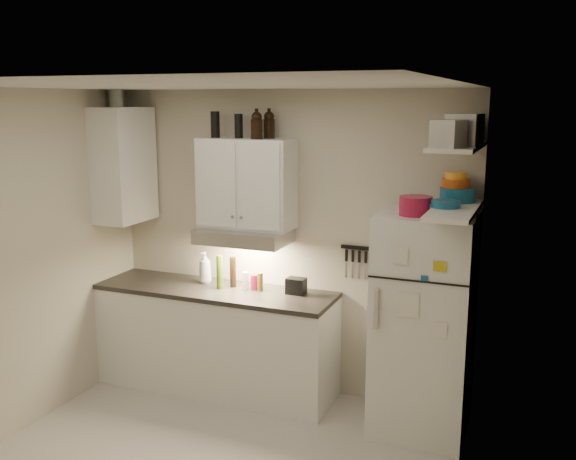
% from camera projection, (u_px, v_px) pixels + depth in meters
% --- Properties ---
extents(ceiling, '(3.20, 3.00, 0.02)m').
position_uv_depth(ceiling, '(194.00, 83.00, 3.89)').
color(ceiling, silver).
rests_on(ceiling, ground).
extents(back_wall, '(3.20, 0.02, 2.60)m').
position_uv_depth(back_wall, '(288.00, 243.00, 5.52)').
color(back_wall, '#BFB7A3').
rests_on(back_wall, ground).
extents(left_wall, '(0.02, 3.00, 2.60)m').
position_uv_depth(left_wall, '(10.00, 267.00, 4.74)').
color(left_wall, '#BFB7A3').
rests_on(left_wall, ground).
extents(right_wall, '(0.02, 3.00, 2.60)m').
position_uv_depth(right_wall, '(454.00, 322.00, 3.56)').
color(right_wall, '#BFB7A3').
rests_on(right_wall, ground).
extents(base_cabinet, '(2.10, 0.60, 0.88)m').
position_uv_depth(base_cabinet, '(216.00, 341.00, 5.61)').
color(base_cabinet, white).
rests_on(base_cabinet, floor).
extents(countertop, '(2.10, 0.62, 0.04)m').
position_uv_depth(countertop, '(215.00, 291.00, 5.52)').
color(countertop, '#2B2825').
rests_on(countertop, base_cabinet).
extents(upper_cabinet, '(0.80, 0.33, 0.75)m').
position_uv_depth(upper_cabinet, '(247.00, 183.00, 5.37)').
color(upper_cabinet, white).
rests_on(upper_cabinet, back_wall).
extents(side_cabinet, '(0.33, 0.55, 1.00)m').
position_uv_depth(side_cabinet, '(124.00, 165.00, 5.64)').
color(side_cabinet, white).
rests_on(side_cabinet, left_wall).
extents(range_hood, '(0.76, 0.46, 0.12)m').
position_uv_depth(range_hood, '(244.00, 236.00, 5.40)').
color(range_hood, silver).
rests_on(range_hood, back_wall).
extents(fridge, '(0.70, 0.68, 1.70)m').
position_uv_depth(fridge, '(424.00, 324.00, 4.83)').
color(fridge, silver).
rests_on(fridge, floor).
extents(shelf_hi, '(0.30, 0.95, 0.03)m').
position_uv_depth(shelf_hi, '(458.00, 146.00, 4.37)').
color(shelf_hi, white).
rests_on(shelf_hi, right_wall).
extents(shelf_lo, '(0.30, 0.95, 0.03)m').
position_uv_depth(shelf_lo, '(454.00, 210.00, 4.46)').
color(shelf_lo, white).
rests_on(shelf_lo, right_wall).
extents(knife_strip, '(0.42, 0.02, 0.03)m').
position_uv_depth(knife_strip, '(366.00, 248.00, 5.24)').
color(knife_strip, black).
rests_on(knife_strip, back_wall).
extents(dutch_oven, '(0.26, 0.26, 0.14)m').
position_uv_depth(dutch_oven, '(416.00, 206.00, 4.58)').
color(dutch_oven, maroon).
rests_on(dutch_oven, fridge).
extents(book_stack, '(0.25, 0.27, 0.07)m').
position_uv_depth(book_stack, '(459.00, 214.00, 4.43)').
color(book_stack, gold).
rests_on(book_stack, fridge).
extents(spice_jar, '(0.07, 0.07, 0.09)m').
position_uv_depth(spice_jar, '(429.00, 210.00, 4.53)').
color(spice_jar, silver).
rests_on(spice_jar, fridge).
extents(stock_pot, '(0.29, 0.29, 0.18)m').
position_uv_depth(stock_pot, '(464.00, 129.00, 4.66)').
color(stock_pot, silver).
rests_on(stock_pot, shelf_hi).
extents(tin_a, '(0.24, 0.23, 0.21)m').
position_uv_depth(tin_a, '(464.00, 130.00, 4.19)').
color(tin_a, '#AAAAAD').
rests_on(tin_a, shelf_hi).
extents(tin_b, '(0.22, 0.22, 0.17)m').
position_uv_depth(tin_b, '(448.00, 134.00, 4.03)').
color(tin_b, '#AAAAAD').
rests_on(tin_b, shelf_hi).
extents(bowl_teal, '(0.26, 0.26, 0.10)m').
position_uv_depth(bowl_teal, '(458.00, 195.00, 4.72)').
color(bowl_teal, '#165479').
rests_on(bowl_teal, shelf_lo).
extents(bowl_orange, '(0.21, 0.21, 0.06)m').
position_uv_depth(bowl_orange, '(456.00, 183.00, 4.73)').
color(bowl_orange, '#C24C12').
rests_on(bowl_orange, bowl_teal).
extents(bowl_yellow, '(0.16, 0.16, 0.05)m').
position_uv_depth(bowl_yellow, '(456.00, 175.00, 4.71)').
color(bowl_yellow, '#F9A02B').
rests_on(bowl_yellow, bowl_orange).
extents(plates, '(0.25, 0.25, 0.05)m').
position_uv_depth(plates, '(446.00, 204.00, 4.47)').
color(plates, '#165479').
rests_on(plates, shelf_lo).
extents(growler_a, '(0.13, 0.13, 0.23)m').
position_uv_depth(growler_a, '(257.00, 125.00, 5.15)').
color(growler_a, black).
rests_on(growler_a, upper_cabinet).
extents(growler_b, '(0.13, 0.13, 0.23)m').
position_uv_depth(growler_b, '(269.00, 125.00, 5.27)').
color(growler_b, black).
rests_on(growler_b, upper_cabinet).
extents(thermos_a, '(0.09, 0.09, 0.20)m').
position_uv_depth(thermos_a, '(239.00, 126.00, 5.32)').
color(thermos_a, black).
rests_on(thermos_a, upper_cabinet).
extents(thermos_b, '(0.08, 0.08, 0.22)m').
position_uv_depth(thermos_b, '(215.00, 125.00, 5.38)').
color(thermos_b, black).
rests_on(thermos_b, upper_cabinet).
extents(side_jar, '(0.15, 0.15, 0.16)m').
position_uv_depth(side_jar, '(116.00, 98.00, 5.58)').
color(side_jar, silver).
rests_on(side_jar, side_cabinet).
extents(soap_bottle, '(0.14, 0.14, 0.32)m').
position_uv_depth(soap_bottle, '(205.00, 266.00, 5.65)').
color(soap_bottle, white).
rests_on(soap_bottle, countertop).
extents(pepper_mill, '(0.05, 0.05, 0.16)m').
position_uv_depth(pepper_mill, '(260.00, 282.00, 5.43)').
color(pepper_mill, brown).
rests_on(pepper_mill, countertop).
extents(oil_bottle, '(0.06, 0.06, 0.29)m').
position_uv_depth(oil_bottle, '(220.00, 272.00, 5.48)').
color(oil_bottle, '#415916').
rests_on(oil_bottle, countertop).
extents(vinegar_bottle, '(0.07, 0.07, 0.27)m').
position_uv_depth(vinegar_bottle, '(233.00, 272.00, 5.54)').
color(vinegar_bottle, black).
rests_on(vinegar_bottle, countertop).
extents(clear_bottle, '(0.06, 0.06, 0.16)m').
position_uv_depth(clear_bottle, '(246.00, 281.00, 5.47)').
color(clear_bottle, silver).
rests_on(clear_bottle, countertop).
extents(red_jar, '(0.07, 0.07, 0.13)m').
position_uv_depth(red_jar, '(254.00, 282.00, 5.47)').
color(red_jar, maroon).
rests_on(red_jar, countertop).
extents(caddy, '(0.16, 0.12, 0.14)m').
position_uv_depth(caddy, '(296.00, 286.00, 5.35)').
color(caddy, black).
rests_on(caddy, countertop).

